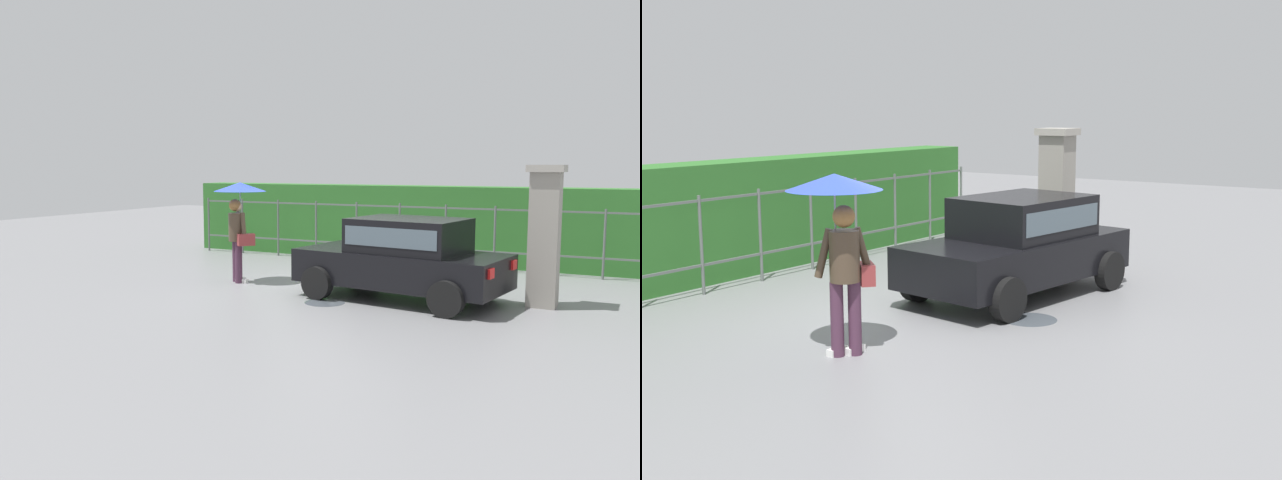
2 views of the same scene
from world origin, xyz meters
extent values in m
plane|color=slate|center=(0.00, 0.00, 0.00)|extent=(40.00, 40.00, 0.00)
cube|color=black|center=(1.66, -0.51, 0.58)|extent=(3.89, 2.12, 0.60)
cube|color=black|center=(1.81, -0.53, 1.18)|extent=(2.08, 1.68, 0.60)
cube|color=#4C5B66|center=(1.81, -0.53, 1.20)|extent=(1.93, 1.68, 0.33)
cylinder|color=black|center=(0.31, -1.17, 0.30)|extent=(0.62, 0.26, 0.60)
cylinder|color=black|center=(0.53, 0.49, 0.30)|extent=(0.62, 0.26, 0.60)
cylinder|color=black|center=(2.78, -1.51, 0.30)|extent=(0.62, 0.26, 0.60)
cylinder|color=black|center=(3.01, 0.16, 0.30)|extent=(0.62, 0.26, 0.60)
cube|color=red|center=(3.43, -1.30, 0.73)|extent=(0.09, 0.21, 0.16)
cube|color=red|center=(3.57, -0.21, 0.73)|extent=(0.09, 0.21, 0.16)
cylinder|color=#47283D|center=(-2.03, -0.33, 0.43)|extent=(0.15, 0.15, 0.86)
cylinder|color=#47283D|center=(-1.88, -0.46, 0.43)|extent=(0.15, 0.15, 0.86)
cube|color=white|center=(-2.00, -0.29, 0.04)|extent=(0.26, 0.10, 0.08)
cube|color=white|center=(-1.84, -0.42, 0.04)|extent=(0.26, 0.10, 0.08)
cylinder|color=#473828|center=(-1.96, -0.40, 1.15)|extent=(0.34, 0.34, 0.58)
sphere|color=#DBAD89|center=(-1.96, -0.40, 1.58)|extent=(0.22, 0.22, 0.22)
sphere|color=olive|center=(-1.98, -0.42, 1.60)|extent=(0.25, 0.25, 0.25)
cylinder|color=#473828|center=(-2.07, -0.19, 1.18)|extent=(0.23, 0.21, 0.56)
cylinder|color=#473828|center=(-1.74, -0.48, 1.18)|extent=(0.23, 0.21, 0.56)
cylinder|color=#B2B2B7|center=(-1.95, -0.27, 1.50)|extent=(0.02, 0.02, 0.77)
cone|color=blue|center=(-1.95, -0.27, 1.97)|extent=(1.08, 1.08, 0.18)
cube|color=maroon|center=(-1.68, -0.47, 0.91)|extent=(0.34, 0.36, 0.24)
cube|color=gray|center=(4.02, 0.07, 1.15)|extent=(0.48, 0.48, 2.30)
cube|color=#9E998E|center=(4.02, 0.07, 2.36)|extent=(0.60, 0.60, 0.12)
cylinder|color=#59605B|center=(-5.53, 3.40, 0.75)|extent=(0.05, 0.05, 1.50)
cylinder|color=#59605B|center=(-4.39, 3.40, 0.75)|extent=(0.05, 0.05, 1.50)
cylinder|color=#59605B|center=(-3.24, 3.40, 0.75)|extent=(0.05, 0.05, 1.50)
cylinder|color=#59605B|center=(-2.10, 3.40, 0.75)|extent=(0.05, 0.05, 1.50)
cylinder|color=#59605B|center=(-0.95, 3.40, 0.75)|extent=(0.05, 0.05, 1.50)
cylinder|color=#59605B|center=(0.19, 3.40, 0.75)|extent=(0.05, 0.05, 1.50)
cylinder|color=#59605B|center=(1.34, 3.40, 0.75)|extent=(0.05, 0.05, 1.50)
cylinder|color=#59605B|center=(2.48, 3.40, 0.75)|extent=(0.05, 0.05, 1.50)
cylinder|color=#59605B|center=(3.63, 3.40, 0.75)|extent=(0.05, 0.05, 1.50)
cylinder|color=#59605B|center=(4.77, 3.40, 0.75)|extent=(0.05, 0.05, 1.50)
cube|color=#59605B|center=(0.19, 3.40, 1.42)|extent=(11.44, 0.03, 0.04)
cube|color=#59605B|center=(0.19, 3.40, 0.45)|extent=(11.44, 0.03, 0.04)
cube|color=#2D6B28|center=(0.19, 4.27, 0.95)|extent=(12.44, 0.90, 1.90)
cylinder|color=#4C545B|center=(0.56, -1.36, 0.00)|extent=(0.72, 0.72, 0.00)
camera|label=1|loc=(5.59, -11.34, 2.41)|focal=36.17mm
camera|label=2|loc=(-8.47, -6.41, 2.80)|focal=44.98mm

